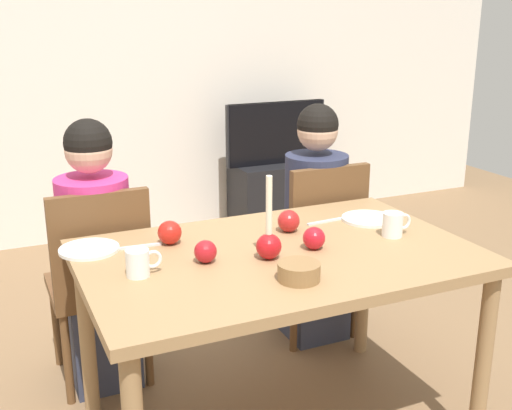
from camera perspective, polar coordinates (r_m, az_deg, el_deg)
The scene contains 20 objects.
back_wall at distance 4.62m, azimuth -12.61°, elevation 13.12°, with size 6.40×0.10×2.60m, color silver.
dining_table at distance 2.32m, azimuth 2.03°, elevation -6.12°, with size 1.40×0.90×0.75m.
chair_left at distance 2.77m, azimuth -13.83°, elevation -6.19°, with size 0.40×0.40×0.90m.
chair_right at distance 3.10m, azimuth 5.55°, elevation -3.20°, with size 0.40×0.40×0.90m.
person_left_child at distance 2.78m, azimuth -14.04°, elevation -4.85°, with size 0.30×0.30×1.17m.
person_right_child at distance 3.11m, azimuth 5.29°, elevation -2.02°, with size 0.30×0.30×1.17m.
tv_stand at distance 4.88m, azimuth 1.74°, elevation 1.02°, with size 0.64×0.40×0.48m, color black.
tv at distance 4.77m, azimuth 1.79°, elevation 6.46°, with size 0.79×0.05×0.46m.
candle_centerpiece at distance 2.21m, azimuth 1.15°, elevation -3.28°, with size 0.09×0.09×0.30m.
plate_left at distance 2.38m, azimuth -14.71°, elevation -3.84°, with size 0.22×0.22×0.01m, color white.
plate_right at distance 2.67m, azimuth 10.00°, elevation -1.22°, with size 0.22×0.22×0.01m, color white.
mug_left at distance 2.11m, azimuth -10.44°, elevation -5.10°, with size 0.12×0.08×0.09m.
mug_right at distance 2.49m, azimuth 12.20°, elevation -1.70°, with size 0.12×0.08×0.09m.
fork_left at distance 2.37m, azimuth -10.60°, elevation -3.68°, with size 0.18×0.01×0.01m, color silver.
fork_right at distance 2.62m, azimuth 6.30°, elevation -1.45°, with size 0.18×0.01×0.01m, color silver.
bowl_walnuts at distance 2.05m, azimuth 3.86°, elevation -5.97°, with size 0.14×0.14×0.06m, color olive.
apple_near_candle at distance 2.19m, azimuth -4.54°, elevation -4.17°, with size 0.08×0.08×0.08m, color #AC171F.
apple_by_left_plate at distance 2.49m, azimuth 2.94°, elevation -1.44°, with size 0.09×0.09×0.09m, color #B01E1D.
apple_by_right_mug at distance 2.37m, azimuth -7.73°, elevation -2.46°, with size 0.09×0.09×0.09m, color red.
apple_far_edge at distance 2.31m, azimuth 5.21°, elevation -2.97°, with size 0.08×0.08×0.08m, color red.
Camera 1 is at (-0.95, -1.92, 1.58)m, focal length 44.69 mm.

